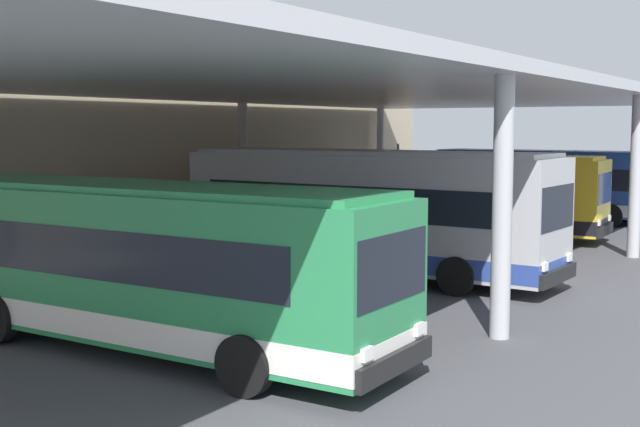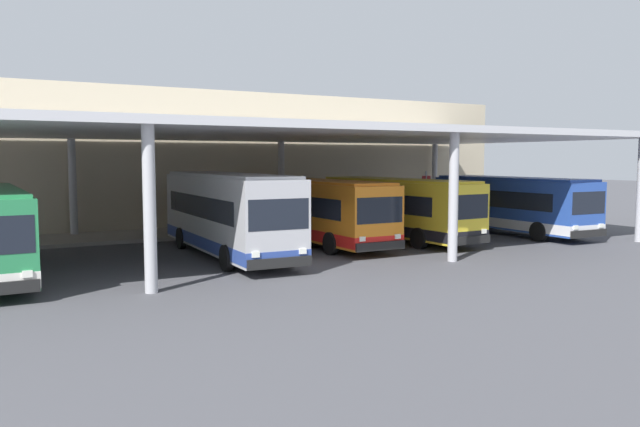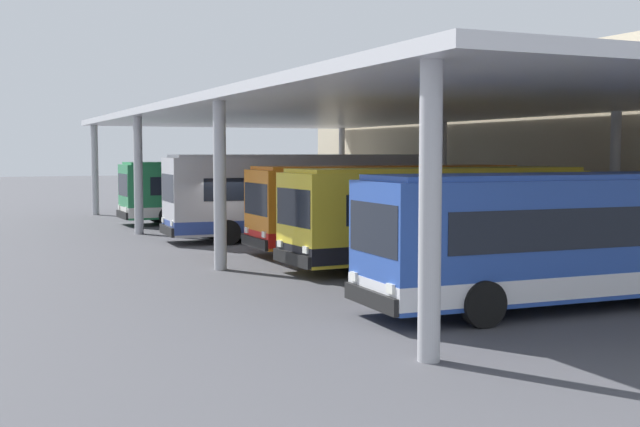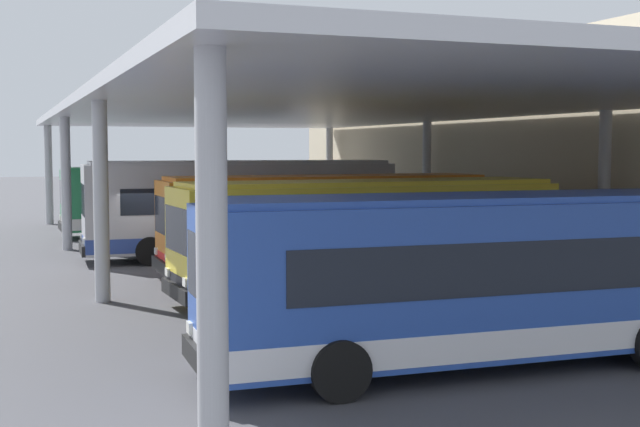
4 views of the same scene
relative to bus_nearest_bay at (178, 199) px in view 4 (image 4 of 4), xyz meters
The scene contains 11 objects.
ground_plane 11.11m from the bus_nearest_bay, 14.92° to the right, with size 200.00×200.00×0.00m, color #47474C.
platform_kerb 13.96m from the bus_nearest_bay, 40.03° to the left, with size 42.00×4.50×0.18m, color gray.
station_building_facade 16.35m from the bus_nearest_bay, 48.90° to the left, with size 48.00×1.60×8.33m, color #C1B293.
canopy_shelter 11.54m from the bus_nearest_bay, 14.12° to the left, with size 40.00×17.00×5.55m.
bus_nearest_bay is the anchor object (origin of this frame).
bus_second_bay 9.26m from the bus_nearest_bay, ahead, with size 3.04×11.42×3.57m.
bus_middle_bay 14.66m from the bus_nearest_bay, ahead, with size 2.73×10.53×3.17m.
bus_far_bay 18.91m from the bus_nearest_bay, ahead, with size 3.05×10.63×3.17m.
bus_departing 26.11m from the bus_nearest_bay, ahead, with size 2.98×10.61×3.17m.
bench_waiting 9.11m from the bus_nearest_bay, 97.28° to the left, with size 1.80×0.45×0.92m.
trash_bin 9.05m from the bus_nearest_bay, 84.47° to the left, with size 0.52×0.52×0.98m.
Camera 4 is at (28.86, -4.96, 4.00)m, focal length 47.85 mm.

